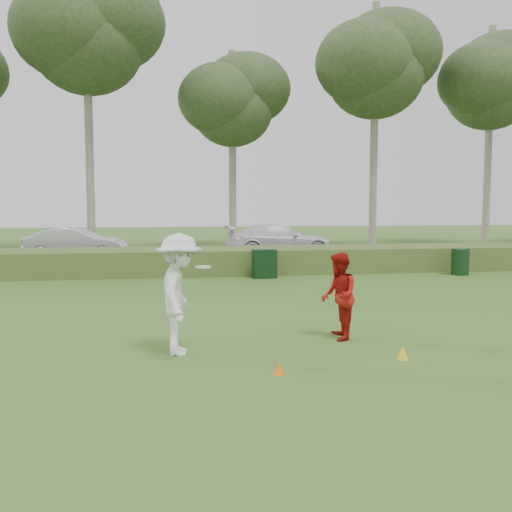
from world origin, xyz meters
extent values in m
plane|color=#346020|center=(0.00, 0.00, 0.00)|extent=(120.00, 120.00, 0.00)
cube|color=#415C24|center=(0.00, 12.00, 0.45)|extent=(80.00, 3.00, 0.90)
cube|color=#2D2D2D|center=(0.00, 17.00, 0.03)|extent=(80.00, 6.00, 0.06)
cylinder|color=gray|center=(-6.00, 23.00, 7.75)|extent=(0.44, 0.44, 15.50)
ellipsoid|color=#2E4422|center=(-6.00, 23.00, 11.62)|extent=(7.80, 7.80, 6.60)
cylinder|color=gray|center=(2.00, 24.50, 5.75)|extent=(0.44, 0.44, 11.50)
ellipsoid|color=#2E4422|center=(2.00, 24.50, 8.62)|extent=(6.24, 6.24, 5.28)
cylinder|color=gray|center=(10.00, 22.50, 7.00)|extent=(0.44, 0.44, 14.00)
ellipsoid|color=#2E4422|center=(10.00, 22.50, 10.50)|extent=(7.28, 7.28, 6.16)
cylinder|color=gray|center=(18.00, 23.80, 6.75)|extent=(0.44, 0.44, 13.50)
ellipsoid|color=#2E4422|center=(18.00, 23.80, 10.12)|extent=(7.02, 7.02, 5.94)
imported|color=white|center=(-1.93, 0.18, 1.02)|extent=(0.88, 1.38, 2.03)
cylinder|color=white|center=(-1.53, 0.18, 1.47)|extent=(0.27, 0.27, 0.03)
imported|color=#A5120E|center=(1.03, 0.78, 0.81)|extent=(0.74, 0.88, 1.63)
cone|color=orange|center=(-0.53, -1.25, 0.10)|extent=(0.17, 0.17, 0.19)
cone|color=yellow|center=(1.63, -0.75, 0.11)|extent=(0.19, 0.19, 0.21)
cube|color=black|center=(1.28, 9.95, 0.50)|extent=(0.83, 0.56, 0.99)
cylinder|color=black|center=(8.45, 9.72, 0.47)|extent=(0.80, 0.80, 0.95)
imported|color=silver|center=(-6.02, 17.25, 0.79)|extent=(4.59, 2.00, 1.47)
imported|color=white|center=(3.50, 17.98, 0.83)|extent=(5.31, 2.21, 1.53)
camera|label=1|loc=(-2.22, -9.31, 2.48)|focal=40.00mm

